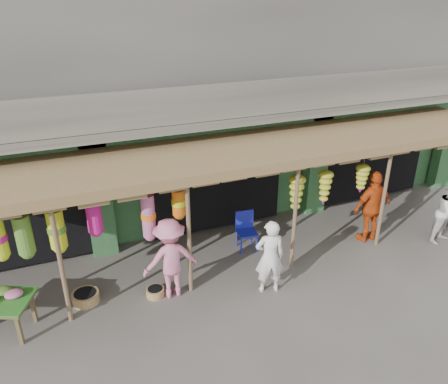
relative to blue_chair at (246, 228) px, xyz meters
name	(u,v)px	position (x,y,z in m)	size (l,w,h in m)	color
ground	(249,270)	(-0.33, -0.95, -0.55)	(80.00, 80.00, 0.00)	#514C47
building	(182,86)	(-0.33, 3.91, 2.82)	(16.40, 6.80, 7.00)	gray
awning	(232,156)	(-0.46, -0.15, 2.03)	(14.00, 2.70, 2.79)	brown
blue_chair	(246,228)	(0.00, 0.00, 0.00)	(0.52, 0.53, 0.98)	#1A22AF
basket_mid	(86,297)	(-4.00, -0.69, -0.44)	(0.57, 0.57, 0.22)	olive
basket_right	(155,292)	(-2.60, -1.04, -0.46)	(0.39, 0.39, 0.18)	olive
person_front	(270,257)	(-0.28, -1.78, 0.31)	(0.62, 0.41, 1.71)	white
person_vendor	(372,207)	(3.12, -0.87, 0.42)	(1.13, 0.47, 1.92)	#C94712
person_shopper	(170,259)	(-2.24, -1.12, 0.35)	(1.16, 0.67, 1.80)	pink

